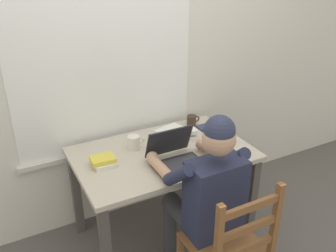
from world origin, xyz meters
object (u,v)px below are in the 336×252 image
(book_stack_side, at_px, (103,161))
(laptop, at_px, (175,156))
(seated_person, at_px, (205,192))
(desk, at_px, (163,164))
(wooden_chair, at_px, (230,248))
(coffee_mug_white, at_px, (134,142))
(computer_mouse, at_px, (217,157))
(book_stack_main, at_px, (183,135))
(coffee_mug_dark, at_px, (192,120))

(book_stack_side, bearing_deg, laptop, -24.69)
(seated_person, bearing_deg, desk, 97.10)
(seated_person, bearing_deg, wooden_chair, -90.00)
(wooden_chair, distance_m, coffee_mug_white, 0.97)
(desk, height_order, seated_person, seated_person)
(wooden_chair, bearing_deg, seated_person, 90.00)
(laptop, relative_size, computer_mouse, 3.30)
(wooden_chair, height_order, book_stack_main, wooden_chair)
(coffee_mug_white, bearing_deg, book_stack_side, -158.34)
(desk, xyz_separation_m, book_stack_side, (-0.42, 0.03, 0.13))
(book_stack_main, distance_m, book_stack_side, 0.65)
(book_stack_main, bearing_deg, coffee_mug_dark, 43.84)
(laptop, bearing_deg, wooden_chair, -85.17)
(desk, relative_size, book_stack_main, 5.87)
(seated_person, relative_size, coffee_mug_dark, 10.94)
(coffee_mug_white, height_order, book_stack_main, coffee_mug_white)
(book_stack_main, bearing_deg, book_stack_side, -173.82)
(laptop, height_order, coffee_mug_dark, laptop)
(wooden_chair, bearing_deg, computer_mouse, 65.44)
(coffee_mug_dark, relative_size, book_stack_main, 0.54)
(wooden_chair, distance_m, book_stack_side, 0.97)
(desk, bearing_deg, book_stack_main, 23.96)
(computer_mouse, distance_m, book_stack_main, 0.37)
(seated_person, bearing_deg, coffee_mug_white, 109.77)
(desk, distance_m, seated_person, 0.47)
(seated_person, xyz_separation_m, book_stack_main, (0.16, 0.57, 0.10))
(wooden_chair, bearing_deg, coffee_mug_white, 103.78)
(desk, distance_m, book_stack_side, 0.45)
(computer_mouse, relative_size, coffee_mug_dark, 0.88)
(computer_mouse, bearing_deg, book_stack_side, 157.33)
(seated_person, bearing_deg, laptop, 99.34)
(book_stack_main, bearing_deg, computer_mouse, -81.13)
(coffee_mug_dark, bearing_deg, wooden_chair, -108.72)
(wooden_chair, distance_m, book_stack_main, 0.92)
(laptop, distance_m, coffee_mug_dark, 0.59)
(desk, distance_m, book_stack_main, 0.28)
(wooden_chair, distance_m, coffee_mug_dark, 1.13)
(computer_mouse, bearing_deg, wooden_chair, -114.56)
(coffee_mug_dark, height_order, book_stack_main, coffee_mug_dark)
(coffee_mug_white, distance_m, coffee_mug_dark, 0.58)
(seated_person, height_order, coffee_mug_dark, seated_person)
(laptop, height_order, computer_mouse, laptop)
(laptop, bearing_deg, book_stack_side, 155.31)
(coffee_mug_dark, bearing_deg, book_stack_side, -163.52)
(desk, height_order, book_stack_main, book_stack_main)
(desk, xyz_separation_m, coffee_mug_white, (-0.16, 0.13, 0.15))
(coffee_mug_dark, xyz_separation_m, book_stack_side, (-0.83, -0.25, -0.02))
(wooden_chair, height_order, laptop, laptop)
(desk, xyz_separation_m, book_stack_main, (0.22, 0.10, 0.14))
(coffee_mug_dark, height_order, book_stack_side, coffee_mug_dark)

